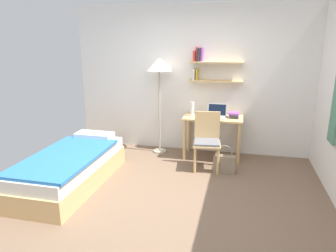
{
  "coord_description": "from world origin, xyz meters",
  "views": [
    {
      "loc": [
        0.79,
        -3.42,
        1.97
      ],
      "look_at": [
        -0.15,
        0.51,
        0.85
      ],
      "focal_mm": 32.9,
      "sensor_mm": 36.0,
      "label": 1
    }
  ],
  "objects": [
    {
      "name": "ground_plane",
      "position": [
        0.0,
        0.0,
        0.0
      ],
      "size": [
        5.28,
        5.28,
        0.0
      ],
      "primitive_type": "plane",
      "color": "brown"
    },
    {
      "name": "bed",
      "position": [
        -1.48,
        0.17,
        0.24
      ],
      "size": [
        0.86,
        1.93,
        0.54
      ],
      "color": "tan",
      "rests_on": "ground_plane"
    },
    {
      "name": "desk_chair",
      "position": [
        0.31,
        1.2,
        0.49
      ],
      "size": [
        0.47,
        0.45,
        0.9
      ],
      "color": "tan",
      "rests_on": "ground_plane"
    },
    {
      "name": "standing_lamp",
      "position": [
        -0.6,
        1.74,
        1.51
      ],
      "size": [
        0.43,
        0.43,
        1.7
      ],
      "color": "#B2A893",
      "rests_on": "ground_plane"
    },
    {
      "name": "handbag",
      "position": [
        0.61,
        1.06,
        0.15
      ],
      "size": [
        0.33,
        0.11,
        0.45
      ],
      "color": "gray",
      "rests_on": "ground_plane"
    },
    {
      "name": "book_stack",
      "position": [
        0.7,
        1.71,
        0.77
      ],
      "size": [
        0.18,
        0.21,
        0.09
      ],
      "color": "#333338",
      "rests_on": "desk"
    },
    {
      "name": "desk",
      "position": [
        0.36,
        1.7,
        0.59
      ],
      "size": [
        1.0,
        0.56,
        0.73
      ],
      "color": "tan",
      "rests_on": "ground_plane"
    },
    {
      "name": "laptop",
      "position": [
        0.41,
        1.7,
        0.78
      ],
      "size": [
        0.33,
        0.23,
        0.22
      ],
      "color": "#B7BABF",
      "rests_on": "desk"
    },
    {
      "name": "water_bottle",
      "position": [
        -0.01,
        1.7,
        0.84
      ],
      "size": [
        0.07,
        0.07,
        0.24
      ],
      "primitive_type": "cylinder",
      "color": "silver",
      "rests_on": "desk"
    },
    {
      "name": "wall_back",
      "position": [
        0.01,
        2.02,
        1.31
      ],
      "size": [
        4.4,
        0.27,
        2.6
      ],
      "color": "white",
      "rests_on": "ground_plane"
    }
  ]
}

